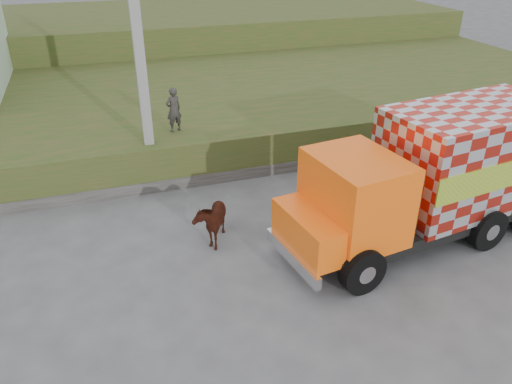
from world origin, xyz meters
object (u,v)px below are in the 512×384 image
object	(u,v)px
utility_pole	(140,63)
pedestrian	(174,110)
cargo_truck	(438,175)
cow	(211,219)

from	to	relation	value
utility_pole	pedestrian	distance (m)	2.22
cargo_truck	cow	size ratio (longest dim) A/B	5.24
cargo_truck	cow	world-z (taller)	cargo_truck
utility_pole	cargo_truck	world-z (taller)	utility_pole
cargo_truck	cow	xyz separation A→B (m)	(-5.86, 1.63, -1.17)
utility_pole	cow	world-z (taller)	utility_pole
utility_pole	cargo_truck	bearing A→B (deg)	-38.44
pedestrian	cow	bearing A→B (deg)	72.17
utility_pole	cow	distance (m)	5.26
cow	cargo_truck	bearing A→B (deg)	8.51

